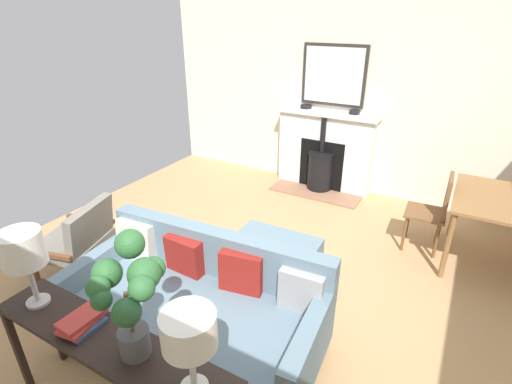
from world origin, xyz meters
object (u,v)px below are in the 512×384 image
(console_table, at_px, (110,352))
(table_lamp_far_end, at_px, (189,333))
(sofa, at_px, (197,305))
(dining_chair_near_fireplace, at_px, (436,208))
(fireplace, at_px, (324,155))
(mantel_bowl_near, at_px, (306,106))
(book_stack, at_px, (82,322))
(potted_plant, at_px, (130,287))
(table_lamp_near_end, at_px, (23,251))
(dining_table, at_px, (498,208))
(ottoman, at_px, (272,259))
(mantel_bowl_far, at_px, (355,112))
(armchair_accent, at_px, (78,238))

(console_table, xyz_separation_m, table_lamp_far_end, (0.00, 0.61, 0.45))
(sofa, xyz_separation_m, dining_chair_near_fireplace, (-2.27, 1.40, 0.16))
(fireplace, distance_m, mantel_bowl_near, 0.73)
(book_stack, bearing_deg, mantel_bowl_near, -175.21)
(mantel_bowl_near, xyz_separation_m, dining_chair_near_fireplace, (1.02, 1.93, -0.65))
(mantel_bowl_near, distance_m, dining_chair_near_fireplace, 2.28)
(potted_plant, bearing_deg, dining_chair_near_fireplace, 158.51)
(sofa, distance_m, table_lamp_near_end, 1.25)
(mantel_bowl_near, relative_size, dining_chair_near_fireplace, 0.18)
(console_table, bearing_deg, book_stack, -91.40)
(console_table, bearing_deg, dining_table, 147.75)
(fireplace, distance_m, ottoman, 2.34)
(mantel_bowl_near, height_order, mantel_bowl_far, mantel_bowl_far)
(mantel_bowl_far, xyz_separation_m, table_lamp_near_end, (4.08, -0.77, -0.06))
(armchair_accent, relative_size, table_lamp_far_end, 1.76)
(mantel_bowl_far, relative_size, console_table, 0.09)
(potted_plant, bearing_deg, fireplace, -174.10)
(sofa, relative_size, potted_plant, 3.04)
(dining_table, bearing_deg, console_table, -32.25)
(mantel_bowl_near, bearing_deg, dining_chair_near_fireplace, 62.23)
(mantel_bowl_far, height_order, ottoman, mantel_bowl_far)
(fireplace, height_order, mantel_bowl_far, mantel_bowl_far)
(sofa, height_order, potted_plant, potted_plant)
(table_lamp_far_end, xyz_separation_m, dining_chair_near_fireplace, (-3.06, 0.78, -0.57))
(table_lamp_near_end, height_order, potted_plant, potted_plant)
(fireplace, height_order, dining_chair_near_fireplace, fireplace)
(mantel_bowl_near, xyz_separation_m, table_lamp_far_end, (4.08, 1.15, -0.08))
(mantel_bowl_far, distance_m, dining_chair_near_fireplace, 1.73)
(sofa, distance_m, potted_plant, 1.10)
(table_lamp_far_end, bearing_deg, sofa, -141.82)
(ottoman, xyz_separation_m, console_table, (1.74, -0.15, 0.38))
(armchair_accent, xyz_separation_m, table_lamp_far_end, (0.87, 2.06, 0.62))
(ottoman, relative_size, dining_table, 0.80)
(dining_table, bearing_deg, fireplace, -114.63)
(mantel_bowl_far, bearing_deg, potted_plant, 0.75)
(console_table, height_order, dining_table, dining_table)
(armchair_accent, bearing_deg, potted_plant, 63.71)
(mantel_bowl_far, distance_m, armchair_accent, 3.65)
(mantel_bowl_far, relative_size, sofa, 0.07)
(console_table, xyz_separation_m, dining_table, (-3.06, 1.93, 0.02))
(mantel_bowl_far, relative_size, book_stack, 0.50)
(armchair_accent, bearing_deg, console_table, 59.01)
(mantel_bowl_far, relative_size, table_lamp_near_end, 0.27)
(table_lamp_near_end, bearing_deg, fireplace, 174.24)
(table_lamp_near_end, relative_size, book_stack, 1.81)
(table_lamp_far_end, xyz_separation_m, potted_plant, (-0.05, -0.41, 0.05))
(mantel_bowl_near, xyz_separation_m, dining_table, (1.02, 2.47, -0.51))
(mantel_bowl_near, relative_size, potted_plant, 0.25)
(table_lamp_far_end, height_order, dining_table, table_lamp_far_end)
(ottoman, xyz_separation_m, table_lamp_far_end, (1.74, 0.46, 0.83))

